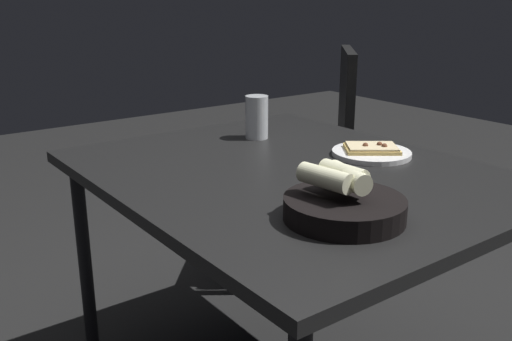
{
  "coord_description": "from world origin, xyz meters",
  "views": [
    {
      "loc": [
        0.92,
        1.08,
        1.16
      ],
      "look_at": [
        0.09,
        -0.03,
        0.73
      ],
      "focal_mm": 40.02,
      "sensor_mm": 36.0,
      "label": 1
    }
  ],
  "objects_px": {
    "dining_table": "(291,191)",
    "bread_basket": "(343,203)",
    "chair_near": "(318,151)",
    "pizza_plate": "(372,152)",
    "beer_glass": "(257,119)"
  },
  "relations": [
    {
      "from": "bread_basket",
      "to": "beer_glass",
      "type": "xyz_separation_m",
      "value": [
        -0.26,
        -0.65,
        0.03
      ]
    },
    {
      "from": "pizza_plate",
      "to": "chair_near",
      "type": "distance_m",
      "value": 0.78
    },
    {
      "from": "pizza_plate",
      "to": "chair_near",
      "type": "relative_size",
      "value": 0.23
    },
    {
      "from": "bread_basket",
      "to": "chair_near",
      "type": "relative_size",
      "value": 0.26
    },
    {
      "from": "dining_table",
      "to": "beer_glass",
      "type": "xyz_separation_m",
      "value": [
        -0.13,
        -0.32,
        0.12
      ]
    },
    {
      "from": "chair_near",
      "to": "pizza_plate",
      "type": "bearing_deg",
      "value": 58.48
    },
    {
      "from": "pizza_plate",
      "to": "bread_basket",
      "type": "relative_size",
      "value": 0.89
    },
    {
      "from": "dining_table",
      "to": "bread_basket",
      "type": "bearing_deg",
      "value": 67.05
    },
    {
      "from": "pizza_plate",
      "to": "beer_glass",
      "type": "height_order",
      "value": "beer_glass"
    },
    {
      "from": "bread_basket",
      "to": "pizza_plate",
      "type": "bearing_deg",
      "value": -144.41
    },
    {
      "from": "chair_near",
      "to": "beer_glass",
      "type": "bearing_deg",
      "value": 28.35
    },
    {
      "from": "pizza_plate",
      "to": "chair_near",
      "type": "height_order",
      "value": "chair_near"
    },
    {
      "from": "beer_glass",
      "to": "chair_near",
      "type": "relative_size",
      "value": 0.14
    },
    {
      "from": "bread_basket",
      "to": "chair_near",
      "type": "xyz_separation_m",
      "value": [
        -0.8,
        -0.93,
        -0.23
      ]
    },
    {
      "from": "pizza_plate",
      "to": "beer_glass",
      "type": "distance_m",
      "value": 0.39
    }
  ]
}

